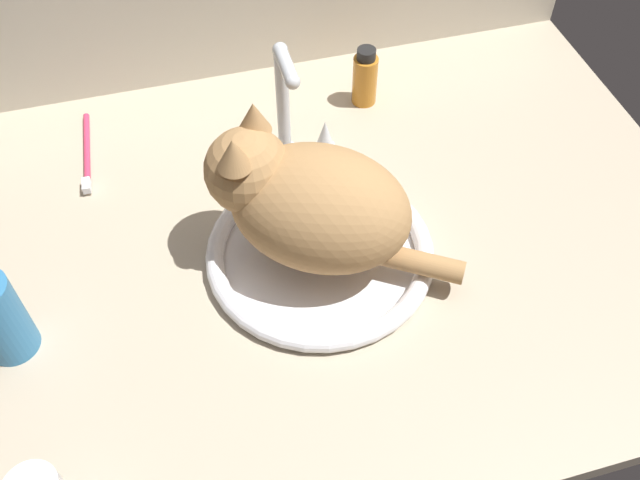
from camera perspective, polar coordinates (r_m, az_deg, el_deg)
The scene contains 7 objects.
countertop at distance 102.75cm, azimuth -1.09°, elevation -0.69°, with size 120.95×83.13×3.00cm, color #B7A88E.
backsplash_wall at distance 124.43cm, azimuth -6.49°, elevation 18.89°, with size 120.95×2.40×33.12cm, color beige.
sink_basin at distance 98.86cm, azimuth 0.00°, elevation -1.03°, with size 32.45×32.45×2.64cm.
faucet at distance 107.11cm, azimuth -2.90°, elevation 9.56°, with size 16.28×10.22×22.13cm.
cat at distance 91.46cm, azimuth -1.32°, elevation 3.24°, with size 32.92×28.25×20.46cm.
amber_bottle at distance 121.14cm, azimuth 3.70°, elevation 13.12°, with size 4.22×4.22×10.56cm.
toothbrush at distance 119.17cm, azimuth -18.55°, elevation 6.67°, with size 2.02×18.64×1.70cm.
Camera 1 is at (-15.03, -61.94, 82.09)cm, focal length 39.09 mm.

